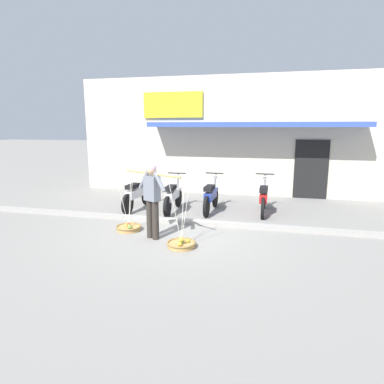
{
  "coord_description": "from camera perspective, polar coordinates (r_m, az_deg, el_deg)",
  "views": [
    {
      "loc": [
        2.13,
        -7.22,
        2.46
      ],
      "look_at": [
        0.2,
        0.6,
        0.85
      ],
      "focal_mm": 31.08,
      "sensor_mm": 36.0,
      "label": 1
    }
  ],
  "objects": [
    {
      "name": "ground_plane",
      "position": [
        7.92,
        -2.45,
        -6.81
      ],
      "size": [
        90.0,
        90.0,
        0.0
      ],
      "primitive_type": "plane",
      "color": "gray"
    },
    {
      "name": "sidewalk_curb",
      "position": [
        8.55,
        -1.13,
        -5.08
      ],
      "size": [
        20.0,
        0.24,
        0.1
      ],
      "primitive_type": "cube",
      "color": "gray",
      "rests_on": "ground"
    },
    {
      "name": "fruit_vendor",
      "position": [
        7.26,
        -6.86,
        -0.55
      ],
      "size": [
        1.55,
        0.82,
        1.7
      ],
      "color": "#2D2823",
      "rests_on": "ground"
    },
    {
      "name": "fruit_basket_left_side",
      "position": [
        6.91,
        -1.84,
        -8.85
      ],
      "size": [
        0.6,
        0.6,
        1.45
      ],
      "color": "#B2894C",
      "rests_on": "ground"
    },
    {
      "name": "fruit_basket_right_side",
      "position": [
        8.12,
        -10.81,
        -5.97
      ],
      "size": [
        0.6,
        0.6,
        1.45
      ],
      "color": "#B2894C",
      "rests_on": "ground"
    },
    {
      "name": "motorcycle_nearest_shop",
      "position": [
        10.0,
        -9.42,
        -0.43
      ],
      "size": [
        0.54,
        1.82,
        1.09
      ],
      "color": "black",
      "rests_on": "ground"
    },
    {
      "name": "motorcycle_second_in_row",
      "position": [
        9.6,
        -3.31,
        -0.79
      ],
      "size": [
        0.54,
        1.82,
        1.09
      ],
      "color": "black",
      "rests_on": "ground"
    },
    {
      "name": "motorcycle_third_in_row",
      "position": [
        9.59,
        3.26,
        -0.79
      ],
      "size": [
        0.54,
        1.82,
        1.09
      ],
      "color": "black",
      "rests_on": "ground"
    },
    {
      "name": "motorcycle_end_of_row",
      "position": [
        9.63,
        12.19,
        -0.99
      ],
      "size": [
        0.54,
        1.82,
        1.09
      ],
      "color": "black",
      "rests_on": "ground"
    },
    {
      "name": "storefront_building",
      "position": [
        14.38,
        11.2,
        9.66
      ],
      "size": [
        13.0,
        6.0,
        4.2
      ],
      "color": "beige",
      "rests_on": "ground"
    }
  ]
}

